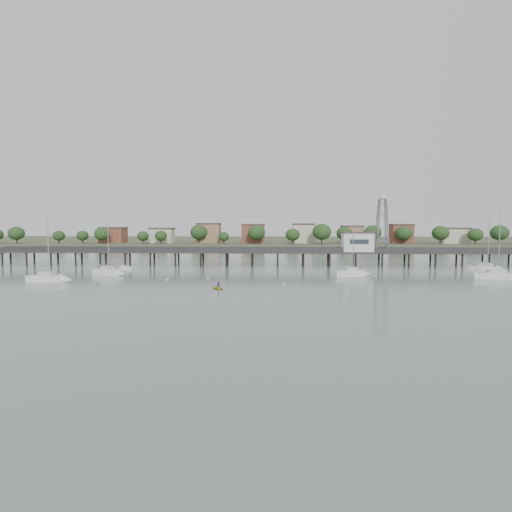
# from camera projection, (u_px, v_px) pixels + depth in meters

# --- Properties ---
(ground_plane) EXTENTS (500.00, 500.00, 0.00)m
(ground_plane) POSITION_uv_depth(u_px,v_px,m) (253.00, 308.00, 57.35)
(ground_plane) COLOR slate
(ground_plane) RESTS_ON ground
(pier) EXTENTS (150.00, 5.00, 5.50)m
(pier) POSITION_uv_depth(u_px,v_px,m) (265.00, 252.00, 116.86)
(pier) COLOR #2D2823
(pier) RESTS_ON ground
(pier_building) EXTENTS (8.40, 5.40, 5.30)m
(pier_building) POSITION_uv_depth(u_px,v_px,m) (357.00, 242.00, 115.45)
(pier_building) COLOR silver
(pier_building) RESTS_ON ground
(lattice_tower) EXTENTS (3.20, 3.20, 15.50)m
(lattice_tower) POSITION_uv_depth(u_px,v_px,m) (382.00, 225.00, 114.82)
(lattice_tower) COLOR slate
(lattice_tower) RESTS_ON ground
(sailboat_c) EXTENTS (7.79, 3.79, 12.45)m
(sailboat_c) POSITION_uv_depth(u_px,v_px,m) (356.00, 273.00, 93.11)
(sailboat_c) COLOR white
(sailboat_c) RESTS_ON ground
(sailboat_a) EXTENTS (8.29, 2.75, 13.54)m
(sailboat_a) POSITION_uv_depth(u_px,v_px,m) (54.00, 279.00, 83.37)
(sailboat_a) COLOR white
(sailboat_a) RESTS_ON ground
(sailboat_d) EXTENTS (9.23, 3.96, 14.70)m
(sailboat_d) POSITION_uv_depth(u_px,v_px,m) (503.00, 276.00, 88.23)
(sailboat_d) COLOR white
(sailboat_d) RESTS_ON ground
(sailboat_b) EXTENTS (7.88, 4.50, 12.57)m
(sailboat_b) POSITION_uv_depth(u_px,v_px,m) (112.00, 273.00, 94.50)
(sailboat_b) COLOR white
(sailboat_b) RESTS_ON ground
(sailboat_e) EXTENTS (7.27, 7.61, 13.47)m
(sailboat_e) POSITION_uv_depth(u_px,v_px,m) (491.00, 269.00, 101.65)
(sailboat_e) COLOR white
(sailboat_e) RESTS_ON ground
(white_tender) EXTENTS (3.44, 1.78, 1.28)m
(white_tender) POSITION_uv_depth(u_px,v_px,m) (126.00, 268.00, 106.87)
(white_tender) COLOR white
(white_tender) RESTS_ON ground
(yellow_dinghy) EXTENTS (1.78, 1.57, 2.59)m
(yellow_dinghy) POSITION_uv_depth(u_px,v_px,m) (218.00, 289.00, 74.56)
(yellow_dinghy) COLOR yellow
(yellow_dinghy) RESTS_ON ground
(dinghy_occupant) EXTENTS (0.74, 1.20, 0.27)m
(dinghy_occupant) POSITION_uv_depth(u_px,v_px,m) (218.00, 289.00, 74.56)
(dinghy_occupant) COLOR black
(dinghy_occupant) RESTS_ON ground
(mooring_buoys) EXTENTS (80.59, 15.29, 0.39)m
(mooring_buoys) POSITION_uv_depth(u_px,v_px,m) (273.00, 280.00, 86.52)
(mooring_buoys) COLOR #F6EFBF
(mooring_buoys) RESTS_ON ground
(far_shore) EXTENTS (500.00, 170.00, 10.40)m
(far_shore) POSITION_uv_depth(u_px,v_px,m) (273.00, 240.00, 295.95)
(far_shore) COLOR #475133
(far_shore) RESTS_ON ground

